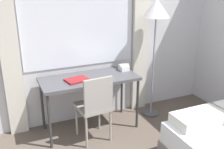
{
  "coord_description": "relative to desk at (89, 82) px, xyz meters",
  "views": [
    {
      "loc": [
        -1.16,
        -0.63,
        2.0
      ],
      "look_at": [
        0.06,
        2.12,
        0.93
      ],
      "focal_mm": 42.0,
      "sensor_mm": 36.0,
      "label": 1
    }
  ],
  "objects": [
    {
      "name": "desk",
      "position": [
        0.0,
        0.0,
        0.0
      ],
      "size": [
        1.31,
        0.58,
        0.78
      ],
      "color": "#4C4C51",
      "rests_on": "ground_plane"
    },
    {
      "name": "wall_back_with_window",
      "position": [
        0.08,
        0.37,
        0.64
      ],
      "size": [
        5.11,
        0.13,
        2.7
      ],
      "color": "silver",
      "rests_on": "ground_plane"
    },
    {
      "name": "telephone",
      "position": [
        0.56,
        0.08,
        0.1
      ],
      "size": [
        0.14,
        0.13,
        0.09
      ],
      "color": "white",
      "rests_on": "desk"
    },
    {
      "name": "standing_lamp",
      "position": [
        1.02,
        0.01,
        0.84
      ],
      "size": [
        0.38,
        0.38,
        1.78
      ],
      "color": "#4C4C51",
      "rests_on": "ground_plane"
    },
    {
      "name": "book",
      "position": [
        -0.19,
        -0.05,
        0.08
      ],
      "size": [
        0.32,
        0.27,
        0.02
      ],
      "rotation": [
        0.0,
        0.0,
        0.21
      ],
      "color": "maroon",
      "rests_on": "desk"
    },
    {
      "name": "desk_chair",
      "position": [
        -0.04,
        -0.32,
        -0.18
      ],
      "size": [
        0.43,
        0.43,
        0.92
      ],
      "rotation": [
        0.0,
        0.0,
        0.08
      ],
      "color": "gray",
      "rests_on": "ground_plane"
    }
  ]
}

